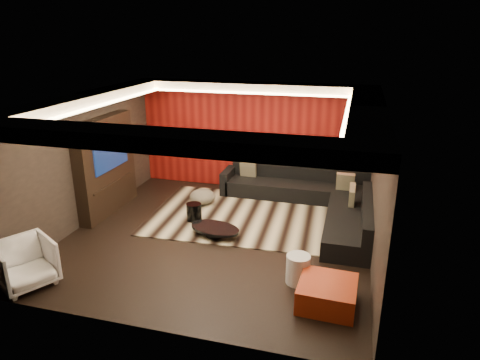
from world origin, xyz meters
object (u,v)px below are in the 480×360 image
(drum_stool, at_px, (194,212))
(orange_ottoman, at_px, (327,294))
(coffee_table, at_px, (215,231))
(white_side_table, at_px, (298,269))
(sectional_sofa, at_px, (314,200))
(armchair, at_px, (25,264))

(drum_stool, distance_m, orange_ottoman, 3.85)
(coffee_table, distance_m, white_side_table, 2.26)
(coffee_table, bearing_deg, sectional_sofa, 46.14)
(drum_stool, distance_m, white_side_table, 3.15)
(drum_stool, bearing_deg, sectional_sofa, 27.47)
(coffee_table, bearing_deg, armchair, -134.33)
(drum_stool, distance_m, armchair, 3.55)
(armchair, bearing_deg, drum_stool, 0.45)
(drum_stool, height_order, armchair, armchair)
(orange_ottoman, relative_size, sectional_sofa, 0.24)
(white_side_table, bearing_deg, orange_ottoman, -43.39)
(armchair, relative_size, sectional_sofa, 0.24)
(armchair, xyz_separation_m, sectional_sofa, (4.23, 4.36, -0.13))
(orange_ottoman, bearing_deg, coffee_table, 143.91)
(orange_ottoman, bearing_deg, drum_stool, 142.86)
(sectional_sofa, bearing_deg, armchair, -134.13)
(white_side_table, distance_m, sectional_sofa, 3.13)
(drum_stool, xyz_separation_m, white_side_table, (2.55, -1.84, 0.04))
(drum_stool, xyz_separation_m, sectional_sofa, (2.48, 1.29, 0.05))
(white_side_table, xyz_separation_m, sectional_sofa, (-0.07, 3.12, 0.01))
(white_side_table, relative_size, sectional_sofa, 0.14)
(drum_stool, height_order, sectional_sofa, sectional_sofa)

